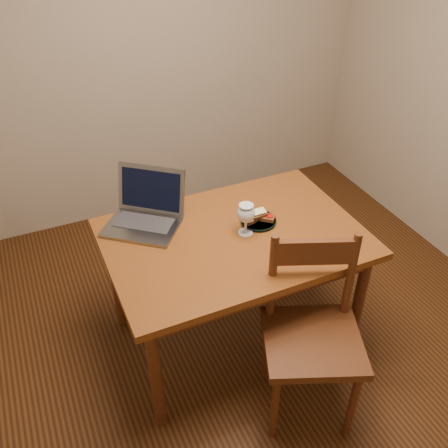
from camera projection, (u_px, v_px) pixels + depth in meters
name	position (u px, v px, depth m)	size (l,w,h in m)	color
floor	(253.00, 336.00, 2.98)	(3.20, 3.20, 0.02)	black
back_wall	(152.00, 40.00, 3.39)	(3.20, 0.02, 2.60)	gray
table	(234.00, 248.00, 2.59)	(1.30, 0.90, 0.74)	#52280D
chair	(313.00, 328.00, 2.32)	(0.58, 0.57, 0.49)	#36180B
plate	(258.00, 221.00, 2.63)	(0.19, 0.19, 0.02)	black
sandwich_cheese	(252.00, 218.00, 2.61)	(0.10, 0.06, 0.03)	#381E0C
sandwich_tomato	(265.00, 217.00, 2.62)	(0.10, 0.06, 0.03)	#381E0C
sandwich_top	(258.00, 214.00, 2.61)	(0.09, 0.05, 0.03)	#381E0C
milk_glass	(246.00, 219.00, 2.51)	(0.09, 0.09, 0.18)	white
laptop	(146.00, 209.00, 2.61)	(0.50, 0.49, 0.27)	slate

